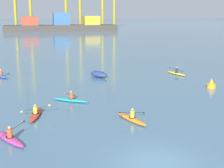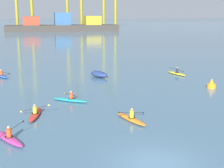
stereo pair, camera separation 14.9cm
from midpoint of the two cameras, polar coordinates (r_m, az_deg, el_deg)
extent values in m
plane|color=#476B84|center=(17.38, 7.59, -13.52)|extent=(800.00, 800.00, 0.00)
cube|color=#38332D|center=(141.92, -8.79, 9.58)|extent=(46.51, 9.79, 2.46)
cube|color=#993823|center=(141.29, -14.09, 10.57)|extent=(6.51, 6.86, 3.57)
cube|color=#2D5684|center=(141.80, -8.84, 11.10)|extent=(6.51, 6.86, 5.11)
cube|color=#B29323|center=(143.49, -3.64, 10.95)|extent=(6.51, 6.86, 3.67)
cylinder|color=olive|center=(151.58, -8.04, 14.15)|extent=(1.20, 1.20, 25.64)
cylinder|color=olive|center=(152.35, -5.62, 14.19)|extent=(1.20, 1.20, 25.64)
ellipsoid|color=navy|center=(39.13, -2.43, 1.68)|extent=(2.33, 2.78, 0.70)
cube|color=navy|center=(39.06, -2.43, 2.23)|extent=(1.11, 1.67, 0.06)
cylinder|color=orange|center=(35.01, 16.69, -0.31)|extent=(0.90, 0.90, 0.45)
cone|color=orange|center=(34.91, 16.74, 0.49)|extent=(0.50, 0.50, 0.55)
ellipsoid|color=orange|center=(23.56, 3.22, -6.06)|extent=(1.63, 3.42, 0.26)
torus|color=black|center=(23.44, 3.37, -5.80)|extent=(0.62, 0.62, 0.05)
cylinder|color=gold|center=(23.37, 3.37, -5.24)|extent=(0.30, 0.30, 0.50)
sphere|color=tan|center=(23.26, 3.38, -4.42)|extent=(0.19, 0.19, 0.19)
cylinder|color=black|center=(23.38, 3.31, -4.98)|extent=(1.98, 0.68, 0.38)
ellipsoid|color=black|center=(22.77, 1.17, -4.97)|extent=(0.20, 0.10, 0.14)
ellipsoid|color=black|center=(24.01, 5.33, -4.98)|extent=(0.20, 0.10, 0.14)
ellipsoid|color=yellow|center=(41.69, 10.96, 1.81)|extent=(1.44, 3.44, 0.26)
torus|color=black|center=(41.59, 11.05, 1.98)|extent=(0.60, 0.60, 0.05)
cylinder|color=#23232D|center=(41.55, 11.07, 2.30)|extent=(0.30, 0.30, 0.50)
sphere|color=tan|center=(41.49, 11.09, 2.78)|extent=(0.19, 0.19, 0.19)
cylinder|color=black|center=(41.57, 11.03, 2.45)|extent=(1.96, 0.54, 0.65)
ellipsoid|color=black|center=(40.90, 9.95, 2.77)|extent=(0.21, 0.09, 0.16)
ellipsoid|color=black|center=(42.26, 12.07, 2.14)|extent=(0.21, 0.09, 0.16)
ellipsoid|color=#2856B2|center=(41.44, -18.82, 1.31)|extent=(2.14, 3.28, 0.26)
torus|color=black|center=(41.32, -18.77, 1.48)|extent=(0.66, 0.66, 0.05)
cylinder|color=#DB471E|center=(41.28, -18.80, 1.81)|extent=(0.30, 0.30, 0.50)
sphere|color=tan|center=(41.22, -18.83, 2.29)|extent=(0.19, 0.19, 0.19)
cylinder|color=black|center=(41.31, -18.83, 1.96)|extent=(1.80, 0.99, 0.62)
ellipsoid|color=black|center=(41.75, -17.54, 1.74)|extent=(0.20, 0.13, 0.16)
ellipsoid|color=#C13384|center=(20.95, -17.55, -9.02)|extent=(2.19, 3.26, 0.26)
torus|color=black|center=(20.82, -17.45, -8.74)|extent=(0.67, 0.67, 0.05)
cylinder|color=#DB471E|center=(20.74, -17.50, -8.12)|extent=(0.30, 0.30, 0.50)
sphere|color=tan|center=(20.62, -17.56, -7.21)|extent=(0.19, 0.19, 0.19)
cylinder|color=black|center=(20.75, -17.57, -7.82)|extent=(1.73, 1.00, 0.80)
ellipsoid|color=black|center=(21.03, -15.24, -6.29)|extent=(0.20, 0.14, 0.17)
ellipsoid|color=red|center=(25.16, -13.22, -5.18)|extent=(1.27, 3.45, 0.26)
torus|color=black|center=(25.02, -13.28, -4.94)|extent=(0.58, 0.58, 0.05)
cylinder|color=gold|center=(24.95, -13.31, -4.42)|extent=(0.30, 0.30, 0.50)
sphere|color=tan|center=(24.86, -13.35, -3.64)|extent=(0.19, 0.19, 0.19)
cylinder|color=black|center=(24.97, -13.30, -4.16)|extent=(2.02, 0.45, 0.50)
ellipsoid|color=yellow|center=(25.26, -15.56, -4.65)|extent=(0.20, 0.08, 0.15)
ellipsoid|color=yellow|center=(24.73, -11.00, -3.66)|extent=(0.20, 0.08, 0.15)
ellipsoid|color=teal|center=(28.73, -7.36, -2.77)|extent=(3.10, 2.50, 0.26)
torus|color=black|center=(28.65, -7.19, -2.52)|extent=(0.68, 0.68, 0.05)
cylinder|color=#DB471E|center=(28.59, -7.20, -2.05)|extent=(0.30, 0.30, 0.50)
sphere|color=tan|center=(28.50, -7.22, -1.37)|extent=(0.19, 0.19, 0.19)
cylinder|color=black|center=(28.59, -7.30, -1.85)|extent=(1.21, 1.63, 0.72)
ellipsoid|color=yellow|center=(27.68, -8.34, -1.62)|extent=(0.15, 0.19, 0.16)
ellipsoid|color=yellow|center=(29.51, -6.32, -2.06)|extent=(0.15, 0.19, 0.16)
camera|label=1|loc=(0.07, -90.13, -0.03)|focal=52.77mm
camera|label=2|loc=(0.07, 89.87, 0.03)|focal=52.77mm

